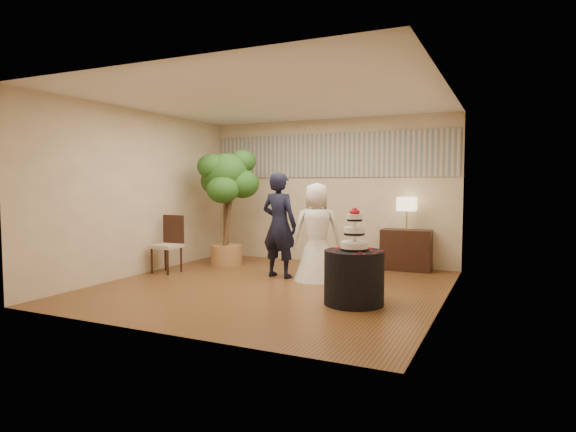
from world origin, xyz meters
The scene contains 15 objects.
floor centered at (0.00, 0.00, 0.00)m, with size 5.00×5.00×0.00m, color brown.
ceiling centered at (0.00, 0.00, 2.80)m, with size 5.00×5.00×0.00m, color white.
wall_back centered at (0.00, 2.50, 1.40)m, with size 5.00×0.06×2.80m, color beige.
wall_front centered at (0.00, -2.50, 1.40)m, with size 5.00×0.06×2.80m, color beige.
wall_left centered at (-2.50, 0.00, 1.40)m, with size 0.06×5.00×2.80m, color beige.
wall_right centered at (2.50, 0.00, 1.40)m, with size 0.06×5.00×2.80m, color beige.
mural_border centered at (0.00, 2.48, 2.10)m, with size 4.90×0.02×0.85m, color #9F9C92.
groom centered at (-0.21, 0.73, 0.87)m, with size 0.64×0.42×1.74m, color black.
bride centered at (0.44, 0.76, 0.79)m, with size 0.77×0.74×1.57m, color white.
cake_table centered at (1.45, -0.48, 0.35)m, with size 0.77×0.77×0.70m, color black.
wedding_cake centered at (1.45, -0.48, 0.98)m, with size 0.36×0.36×0.56m, color white, non-canonical shape.
console centered at (1.58, 2.24, 0.37)m, with size 0.88×0.39×0.73m, color black.
table_lamp centered at (1.58, 2.24, 1.02)m, with size 0.31×0.31×0.58m, color #CFBB88, non-canonical shape.
ficus_tree centered at (-1.65, 1.37, 1.12)m, with size 1.07×1.07×2.24m, color #26581B, non-canonical shape.
side_chair centered at (-2.17, 0.25, 0.50)m, with size 0.46×0.48×1.00m, color black, non-canonical shape.
Camera 1 is at (3.26, -6.40, 1.57)m, focal length 30.00 mm.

